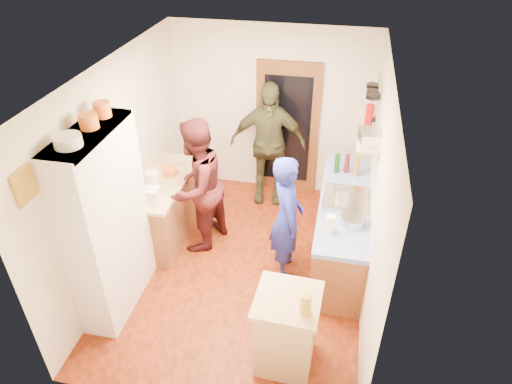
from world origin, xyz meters
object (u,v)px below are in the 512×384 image
(right_counter_base, at_px, (341,229))
(person_hob, at_px, (290,219))
(person_left, at_px, (201,186))
(hutch_body, at_px, (107,224))
(island_base, at_px, (286,332))
(person_back, at_px, (269,144))

(right_counter_base, relative_size, person_hob, 1.33)
(person_left, bearing_deg, hutch_body, -10.67)
(right_counter_base, distance_m, island_base, 1.84)
(person_left, height_order, person_back, person_back)
(right_counter_base, relative_size, person_left, 1.20)
(island_base, relative_size, person_hob, 0.52)
(person_back, bearing_deg, person_left, -124.66)
(right_counter_base, xyz_separation_m, person_back, (-1.17, 1.13, 0.53))
(hutch_body, bearing_deg, person_hob, 24.19)
(person_hob, bearing_deg, island_base, 170.90)
(island_base, bearing_deg, right_counter_base, 75.55)
(hutch_body, relative_size, person_back, 1.15)
(person_left, bearing_deg, right_counter_base, 111.54)
(hutch_body, distance_m, right_counter_base, 2.90)
(hutch_body, height_order, island_base, hutch_body)
(hutch_body, height_order, person_left, hutch_body)
(hutch_body, xyz_separation_m, island_base, (2.04, -0.49, -0.67))
(right_counter_base, distance_m, person_back, 1.71)
(hutch_body, bearing_deg, right_counter_base, 27.47)
(person_left, bearing_deg, person_hob, 91.83)
(person_hob, relative_size, person_back, 0.87)
(island_base, xyz_separation_m, person_hob, (-0.17, 1.33, 0.40))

